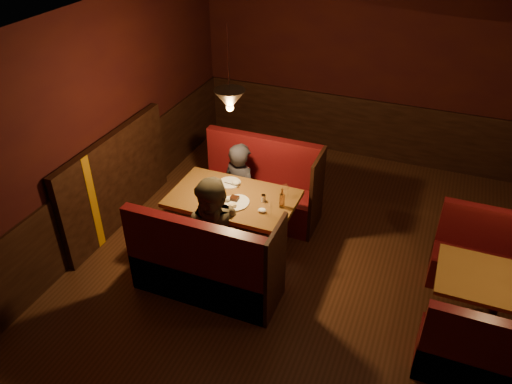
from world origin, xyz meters
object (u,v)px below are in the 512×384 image
at_px(main_bench_near, 205,271).
at_px(main_table, 234,210).
at_px(second_bench_near, 494,365).
at_px(diner_a, 241,172).
at_px(main_bench_far, 261,192).
at_px(second_table, 497,294).
at_px(second_bench_far, 494,265).
at_px(diner_b, 215,221).

bearing_deg(main_bench_near, main_table, 91.09).
distance_m(second_bench_near, diner_a, 3.59).
height_order(main_bench_far, second_bench_near, main_bench_far).
bearing_deg(second_bench_near, second_table, 92.20).
relative_size(second_table, diner_a, 0.79).
height_order(main_bench_near, second_bench_near, main_bench_near).
xyz_separation_m(second_table, diner_a, (-3.17, 0.84, 0.26)).
xyz_separation_m(main_bench_far, second_table, (2.97, -1.08, 0.15)).
xyz_separation_m(main_bench_far, second_bench_near, (3.00, -1.81, -0.05)).
bearing_deg(main_table, second_bench_far, 9.52).
distance_m(second_table, diner_a, 3.29).
relative_size(main_bench_far, second_table, 1.36).
height_order(second_bench_near, diner_b, diner_b).
distance_m(main_table, diner_b, 0.62).
height_order(main_bench_near, diner_b, diner_b).
bearing_deg(main_table, main_bench_far, 88.90).
xyz_separation_m(second_table, second_bench_near, (0.03, -0.73, -0.20)).
distance_m(main_table, diner_a, 0.65).
bearing_deg(diner_b, second_table, -4.19).
distance_m(main_bench_far, diner_b, 1.51).
bearing_deg(second_table, diner_b, -173.31).
bearing_deg(second_bench_far, main_bench_near, -155.55).
height_order(main_bench_far, diner_a, diner_a).
relative_size(main_bench_far, main_bench_near, 1.00).
bearing_deg(main_bench_far, diner_a, -128.55).
bearing_deg(main_bench_far, second_bench_far, -6.64).
height_order(main_bench_near, diner_a, diner_a).
distance_m(second_bench_far, diner_a, 3.23).
relative_size(main_bench_near, second_bench_far, 1.23).
distance_m(second_table, diner_b, 3.00).
bearing_deg(second_bench_far, second_table, -92.20).
bearing_deg(main_table, diner_b, -87.01).
distance_m(second_bench_far, diner_b, 3.22).
distance_m(main_bench_far, second_bench_near, 3.51).
bearing_deg(main_table, diner_a, 106.20).
bearing_deg(main_table, second_table, -4.28).
xyz_separation_m(main_bench_far, main_bench_near, (0.00, -1.72, 0.00)).
bearing_deg(diner_b, diner_a, 89.07).
bearing_deg(second_bench_near, main_bench_near, 178.18).
relative_size(second_bench_near, diner_b, 0.79).
distance_m(main_table, second_bench_near, 3.18).
relative_size(main_table, diner_a, 0.98).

